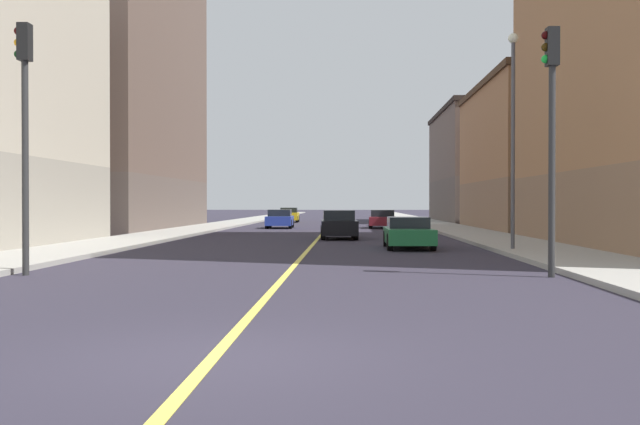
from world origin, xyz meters
name	(u,v)px	position (x,y,z in m)	size (l,w,h in m)	color
ground_plane	(214,358)	(0.00, 0.00, 0.00)	(400.00, 400.00, 0.00)	#2C2836
sidewalk_left	(439,225)	(8.41, 49.00, 0.07)	(3.41, 168.00, 0.15)	#9E9B93
sidewalk_right	(220,225)	(-8.41, 49.00, 0.07)	(3.41, 168.00, 0.15)	#9E9B93
lane_center_stripe	(329,226)	(0.00, 49.00, 0.01)	(0.16, 154.00, 0.01)	#E5D14C
building_left_mid	(570,156)	(16.00, 41.31, 4.82)	(12.07, 17.96, 9.63)	#8F6B4F
building_left_far	(504,166)	(16.00, 62.47, 5.26)	(12.07, 19.92, 10.50)	brown
building_right_midblock	(90,73)	(-16.00, 41.73, 10.58)	(12.07, 22.16, 21.14)	brown
traffic_light_left_near	(551,116)	(6.29, 9.48, 3.82)	(0.40, 0.32, 5.88)	#2D2D2D
traffic_light_right_near	(24,113)	(-6.33, 9.48, 3.94)	(0.40, 0.32, 6.10)	#2D2D2D
street_lamp_left_near	(513,119)	(7.31, 18.30, 4.72)	(0.36, 0.36, 7.59)	#4C4C51
car_yellow	(289,215)	(-4.05, 61.35, 0.66)	(1.87, 4.17, 1.36)	gold
car_maroon	(383,219)	(3.93, 45.03, 0.64)	(2.06, 4.38, 1.29)	maroon
car_blue	(280,219)	(-3.36, 44.48, 0.64)	(1.92, 4.40, 1.32)	#23389E
car_green	(408,233)	(3.83, 20.71, 0.60)	(1.81, 4.34, 1.22)	#1E6B38
car_black	(339,225)	(1.03, 28.64, 0.67)	(1.92, 4.32, 1.41)	black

